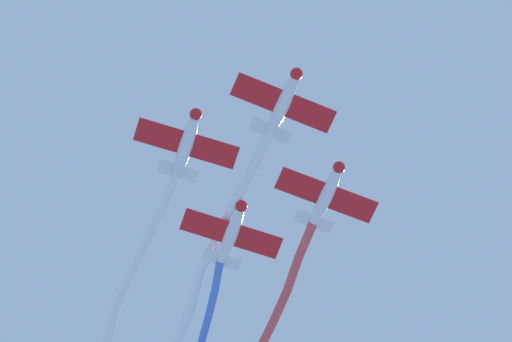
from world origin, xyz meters
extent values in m
ellipsoid|color=white|center=(-1.44, 2.20, 89.25)|extent=(5.20, 3.48, 1.09)
sphere|color=red|center=(-3.68, 0.99, 89.25)|extent=(1.25, 1.25, 0.93)
ellipsoid|color=#1E2D4C|center=(-2.02, 1.88, 89.66)|extent=(1.52, 1.27, 0.58)
cube|color=red|center=(-1.60, 2.11, 89.10)|extent=(5.27, 7.68, 0.15)
cube|color=white|center=(0.53, 3.26, 89.35)|extent=(2.33, 3.14, 0.12)
cube|color=red|center=(0.44, 3.21, 89.92)|extent=(1.13, 0.70, 1.50)
cylinder|color=white|center=(2.23, 4.19, 89.33)|extent=(3.14, 2.19, 1.16)
cylinder|color=white|center=(4.94, 5.77, 89.47)|extent=(3.21, 2.41, 0.85)
cylinder|color=white|center=(7.88, 7.50, 89.69)|extent=(3.64, 2.48, 1.34)
cylinder|color=white|center=(10.73, 9.12, 89.97)|extent=(3.03, 2.20, 0.93)
cylinder|color=white|center=(13.64, 10.43, 89.92)|extent=(3.54, 1.91, 1.02)
cylinder|color=white|center=(16.61, 11.66, 89.90)|extent=(3.14, 2.09, 0.99)
sphere|color=white|center=(0.90, 3.46, 89.19)|extent=(0.83, 0.83, 0.83)
sphere|color=white|center=(3.55, 4.93, 89.48)|extent=(0.83, 0.83, 0.83)
sphere|color=white|center=(6.32, 6.62, 89.46)|extent=(0.83, 0.83, 0.83)
sphere|color=white|center=(9.44, 8.38, 89.92)|extent=(0.83, 0.83, 0.83)
sphere|color=white|center=(12.03, 9.86, 90.01)|extent=(0.83, 0.83, 0.83)
sphere|color=white|center=(15.24, 10.99, 89.83)|extent=(0.83, 0.83, 0.83)
sphere|color=white|center=(17.97, 12.34, 89.98)|extent=(0.83, 0.83, 0.83)
ellipsoid|color=white|center=(5.98, -0.39, 88.85)|extent=(5.23, 3.42, 1.09)
sphere|color=red|center=(3.73, -1.56, 88.85)|extent=(1.25, 1.25, 0.93)
ellipsoid|color=#1E2D4C|center=(5.39, -0.69, 89.26)|extent=(1.52, 1.26, 0.58)
cube|color=red|center=(5.82, -0.47, 88.70)|extent=(5.18, 7.71, 0.15)
cube|color=white|center=(7.97, 0.64, 88.95)|extent=(2.30, 3.15, 0.12)
cube|color=red|center=(7.87, 0.59, 89.52)|extent=(1.14, 0.69, 1.50)
cylinder|color=#DB4C4C|center=(9.73, 1.45, 89.01)|extent=(3.16, 1.87, 1.17)
cylinder|color=#DB4C4C|center=(12.52, 2.61, 89.31)|extent=(3.10, 1.75, 0.89)
cylinder|color=#DB4C4C|center=(15.35, 3.85, 89.47)|extent=(3.19, 2.02, 0.87)
cylinder|color=#DB4C4C|center=(18.15, 5.25, 89.78)|extent=(3.18, 2.04, 1.21)
sphere|color=#DB4C4C|center=(8.35, 0.84, 88.79)|extent=(0.70, 0.70, 0.70)
sphere|color=#DB4C4C|center=(11.12, 2.06, 89.22)|extent=(0.70, 0.70, 0.70)
sphere|color=#DB4C4C|center=(13.93, 3.15, 89.40)|extent=(0.70, 0.70, 0.70)
sphere|color=#DB4C4C|center=(16.77, 4.54, 89.55)|extent=(0.70, 0.70, 0.70)
ellipsoid|color=white|center=(1.14, 9.62, 89.55)|extent=(5.32, 3.10, 1.09)
sphere|color=red|center=(-1.19, 8.62, 89.55)|extent=(1.22, 1.22, 0.93)
ellipsoid|color=#1E2D4C|center=(0.53, 9.36, 89.96)|extent=(1.51, 1.19, 0.58)
cube|color=red|center=(0.98, 9.55, 89.40)|extent=(4.72, 7.83, 0.15)
cube|color=white|center=(3.20, 10.50, 89.65)|extent=(2.13, 3.18, 0.12)
cube|color=red|center=(3.10, 10.46, 90.22)|extent=(1.17, 0.61, 1.50)
cylinder|color=white|center=(4.55, 11.14, 89.43)|extent=(2.25, 1.53, 0.78)
cylinder|color=white|center=(6.67, 12.29, 89.57)|extent=(2.75, 1.94, 1.07)
cylinder|color=white|center=(8.96, 13.62, 89.76)|extent=(2.60, 1.87, 0.67)
cylinder|color=white|center=(11.27, 14.94, 90.00)|extent=(2.79, 1.90, 1.17)
cylinder|color=white|center=(13.57, 16.19, 90.40)|extent=(2.66, 1.75, 1.04)
cylinder|color=white|center=(15.87, 17.21, 90.52)|extent=(2.60, 1.50, 0.78)
sphere|color=white|center=(3.59, 10.67, 89.49)|extent=(0.66, 0.66, 0.66)
sphere|color=white|center=(5.51, 11.60, 89.38)|extent=(0.66, 0.66, 0.66)
sphere|color=white|center=(7.83, 12.97, 89.75)|extent=(0.66, 0.66, 0.66)
sphere|color=white|center=(10.10, 14.27, 89.77)|extent=(0.66, 0.66, 0.66)
sphere|color=white|center=(12.44, 15.60, 90.23)|extent=(0.66, 0.66, 0.66)
sphere|color=white|center=(14.70, 16.77, 90.57)|extent=(0.66, 0.66, 0.66)
sphere|color=white|center=(17.04, 17.66, 90.46)|extent=(0.66, 0.66, 0.66)
ellipsoid|color=white|center=(8.57, 7.04, 89.05)|extent=(5.29, 3.20, 1.09)
sphere|color=red|center=(6.26, 5.98, 89.05)|extent=(1.23, 1.23, 0.93)
ellipsoid|color=#1E2D4C|center=(7.96, 6.76, 89.46)|extent=(1.51, 1.21, 0.58)
cube|color=red|center=(8.40, 6.96, 88.90)|extent=(4.87, 7.80, 0.15)
cube|color=white|center=(10.60, 7.97, 89.15)|extent=(2.18, 3.17, 0.12)
cube|color=red|center=(10.50, 7.92, 89.72)|extent=(1.16, 0.63, 1.50)
cylinder|color=#4C75DB|center=(12.15, 8.45, 89.20)|extent=(2.59, 1.21, 1.07)
cylinder|color=#4C75DB|center=(14.64, 9.18, 89.55)|extent=(2.91, 1.46, 0.90)
cylinder|color=#4C75DB|center=(17.13, 10.03, 89.77)|extent=(2.58, 1.41, 0.82)
sphere|color=#4C75DB|center=(10.99, 8.14, 88.99)|extent=(0.62, 0.62, 0.62)
sphere|color=#4C75DB|center=(13.31, 8.75, 89.42)|extent=(0.62, 0.62, 0.62)
sphere|color=#4C75DB|center=(15.97, 9.61, 89.68)|extent=(0.62, 0.62, 0.62)
camera|label=1|loc=(-29.80, 1.44, 6.98)|focal=83.61mm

